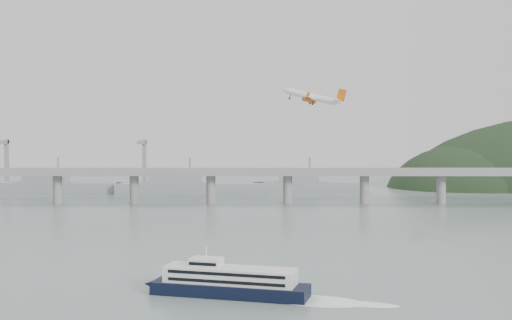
{
  "coord_description": "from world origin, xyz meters",
  "views": [
    {
      "loc": [
        1.17,
        -243.51,
        51.27
      ],
      "look_at": [
        0.0,
        55.0,
        36.0
      ],
      "focal_mm": 48.0,
      "sensor_mm": 36.0,
      "label": 1
    }
  ],
  "objects": [
    {
      "name": "ferry",
      "position": [
        -7.42,
        -40.18,
        4.01
      ],
      "size": [
        77.04,
        28.36,
        14.78
      ],
      "rotation": [
        0.0,
        0.0,
        -0.26
      ],
      "color": "black",
      "rests_on": "ground"
    },
    {
      "name": "airliner",
      "position": [
        28.1,
        97.47,
        65.18
      ],
      "size": [
        32.58,
        30.35,
        10.55
      ],
      "rotation": [
        0.05,
        -0.24,
        2.78
      ],
      "color": "white",
      "rests_on": "ground"
    },
    {
      "name": "distant_fleet",
      "position": [
        -155.36,
        265.08,
        6.22
      ],
      "size": [
        453.0,
        60.9,
        40.0
      ],
      "color": "gray",
      "rests_on": "ground"
    },
    {
      "name": "bridge",
      "position": [
        -1.15,
        200.0,
        17.65
      ],
      "size": [
        800.0,
        22.0,
        23.9
      ],
      "color": "gray",
      "rests_on": "ground"
    },
    {
      "name": "ground",
      "position": [
        0.0,
        0.0,
        0.0
      ],
      "size": [
        900.0,
        900.0,
        0.0
      ],
      "primitive_type": "plane",
      "color": "slate",
      "rests_on": "ground"
    }
  ]
}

